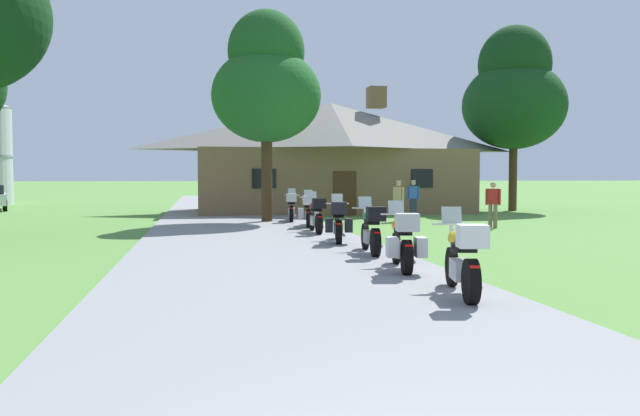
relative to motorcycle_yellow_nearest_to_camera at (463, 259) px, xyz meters
The scene contains 15 objects.
ground_plane 13.72m from the motorcycle_yellow_nearest_to_camera, 99.83° to the left, with size 500.00×500.00×0.00m, color #56893D.
asphalt_driveway 11.75m from the motorcycle_yellow_nearest_to_camera, 101.50° to the left, with size 6.40×80.00×0.06m, color gray.
motorcycle_yellow_nearest_to_camera is the anchor object (origin of this frame).
motorcycle_orange_second_in_row 2.62m from the motorcycle_yellow_nearest_to_camera, 91.50° to the left, with size 0.95×2.07×1.30m.
motorcycle_green_third_in_row 5.34m from the motorcycle_yellow_nearest_to_camera, 89.43° to the left, with size 0.69×2.08×1.30m.
motorcycle_yellow_fourth_in_row 7.92m from the motorcycle_yellow_nearest_to_camera, 91.20° to the left, with size 0.96×2.07×1.30m.
motorcycle_red_fifth_in_row 11.00m from the motorcycle_yellow_nearest_to_camera, 91.14° to the left, with size 0.66×2.08×1.30m.
motorcycle_red_sixth_in_row 13.48m from the motorcycle_yellow_nearest_to_camera, 90.19° to the left, with size 0.94×2.07×1.30m.
motorcycle_white_farthest_in_row 16.36m from the motorcycle_yellow_nearest_to_camera, 90.84° to the left, with size 0.77×2.08×1.30m.
stone_lodge 23.86m from the motorcycle_yellow_nearest_to_camera, 83.07° to the left, with size 14.46×6.96×6.57m.
bystander_blue_shirt_near_lodge 19.06m from the motorcycle_yellow_nearest_to_camera, 73.10° to the left, with size 0.53×0.32×1.69m.
bystander_tan_shirt_beside_signpost 16.51m from the motorcycle_yellow_nearest_to_camera, 75.51° to the left, with size 0.38×0.47×1.69m.
bystander_red_shirt_by_tree 13.84m from the motorcycle_yellow_nearest_to_camera, 62.17° to the left, with size 0.44×0.40×1.67m.
tree_by_lodge_front 17.20m from the motorcycle_yellow_nearest_to_camera, 94.29° to the left, with size 4.35×4.35×8.44m.
tree_right_of_lodge 26.84m from the motorcycle_yellow_nearest_to_camera, 60.77° to the left, with size 5.51×5.51×9.95m.
Camera 1 is at (-1.49, -2.29, 1.85)m, focal length 35.43 mm.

